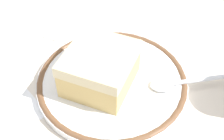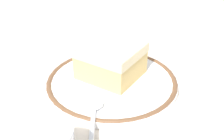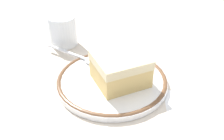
{
  "view_description": "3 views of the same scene",
  "coord_description": "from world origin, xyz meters",
  "px_view_note": "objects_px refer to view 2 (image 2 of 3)",
  "views": [
    {
      "loc": [
        0.06,
        -0.27,
        0.35
      ],
      "look_at": [
        -0.04,
        0.02,
        0.03
      ],
      "focal_mm": 50.97,
      "sensor_mm": 36.0,
      "label": 1
    },
    {
      "loc": [
        0.34,
        0.23,
        0.29
      ],
      "look_at": [
        -0.04,
        0.02,
        0.03
      ],
      "focal_mm": 49.68,
      "sensor_mm": 36.0,
      "label": 2
    },
    {
      "loc": [
        -0.39,
        0.2,
        0.3
      ],
      "look_at": [
        -0.04,
        0.02,
        0.03
      ],
      "focal_mm": 40.67,
      "sensor_mm": 36.0,
      "label": 3
    }
  ],
  "objects_px": {
    "cake_slice": "(111,60)",
    "spoon": "(93,116)",
    "sugar_packet": "(181,64)",
    "plate": "(112,83)",
    "napkin": "(104,44)"
  },
  "relations": [
    {
      "from": "cake_slice",
      "to": "spoon",
      "type": "distance_m",
      "value": 0.12
    },
    {
      "from": "cake_slice",
      "to": "sugar_packet",
      "type": "height_order",
      "value": "cake_slice"
    },
    {
      "from": "plate",
      "to": "spoon",
      "type": "xyz_separation_m",
      "value": [
        0.1,
        0.02,
        0.01
      ]
    },
    {
      "from": "spoon",
      "to": "cake_slice",
      "type": "bearing_deg",
      "value": -162.36
    },
    {
      "from": "plate",
      "to": "cake_slice",
      "type": "relative_size",
      "value": 2.2
    },
    {
      "from": "cake_slice",
      "to": "spoon",
      "type": "bearing_deg",
      "value": 17.64
    },
    {
      "from": "plate",
      "to": "cake_slice",
      "type": "xyz_separation_m",
      "value": [
        -0.01,
        -0.01,
        0.03
      ]
    },
    {
      "from": "cake_slice",
      "to": "sugar_packet",
      "type": "bearing_deg",
      "value": 141.51
    },
    {
      "from": "plate",
      "to": "cake_slice",
      "type": "distance_m",
      "value": 0.04
    },
    {
      "from": "napkin",
      "to": "sugar_packet",
      "type": "relative_size",
      "value": 1.95
    },
    {
      "from": "sugar_packet",
      "to": "spoon",
      "type": "bearing_deg",
      "value": -13.35
    },
    {
      "from": "napkin",
      "to": "plate",
      "type": "bearing_deg",
      "value": 35.82
    },
    {
      "from": "plate",
      "to": "spoon",
      "type": "distance_m",
      "value": 0.1
    },
    {
      "from": "sugar_packet",
      "to": "plate",
      "type": "bearing_deg",
      "value": -31.94
    },
    {
      "from": "plate",
      "to": "cake_slice",
      "type": "bearing_deg",
      "value": -144.25
    }
  ]
}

